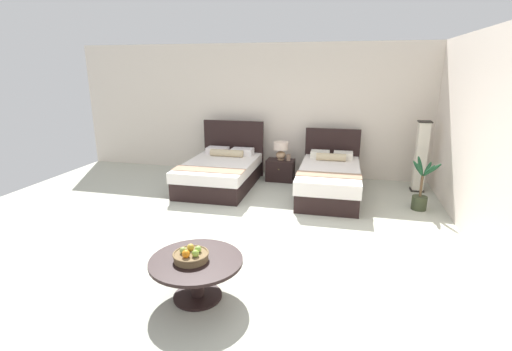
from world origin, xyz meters
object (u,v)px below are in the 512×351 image
at_px(nightstand, 280,170).
at_px(coffee_table, 196,269).
at_px(bed_near_window, 221,172).
at_px(table_lamp, 281,149).
at_px(fruit_bowl, 191,255).
at_px(potted_palm, 421,192).
at_px(vase, 288,157).
at_px(floor_lamp_corner, 421,157).
at_px(bed_near_corner, 329,179).

distance_m(nightstand, coffee_table, 4.49).
height_order(bed_near_window, table_lamp, bed_near_window).
bearing_deg(bed_near_window, fruit_bowl, -75.37).
relative_size(coffee_table, fruit_bowl, 2.61).
bearing_deg(nightstand, potted_palm, -23.35).
relative_size(vase, fruit_bowl, 0.38).
xyz_separation_m(coffee_table, floor_lamp_corner, (2.87, 4.45, 0.36)).
distance_m(bed_near_corner, fruit_bowl, 3.99).
height_order(vase, coffee_table, vase).
height_order(nightstand, vase, vase).
distance_m(fruit_bowl, floor_lamp_corner, 5.34).
bearing_deg(bed_near_corner, table_lamp, 145.78).
relative_size(vase, floor_lamp_corner, 0.10).
height_order(bed_near_window, nightstand, bed_near_window).
relative_size(bed_near_window, potted_palm, 2.28).
distance_m(bed_near_corner, floor_lamp_corner, 1.87).
relative_size(table_lamp, fruit_bowl, 1.03).
bearing_deg(potted_palm, fruit_bowl, -129.55).
bearing_deg(coffee_table, nightstand, 89.01).
height_order(fruit_bowl, potted_palm, potted_palm).
height_order(vase, fruit_bowl, vase).
relative_size(fruit_bowl, floor_lamp_corner, 0.27).
bearing_deg(coffee_table, bed_near_window, 105.35).
xyz_separation_m(nightstand, vase, (0.18, -0.04, 0.30)).
bearing_deg(bed_near_window, bed_near_corner, -0.17).
bearing_deg(nightstand, fruit_bowl, -91.56).
height_order(nightstand, coffee_table, nightstand).
height_order(bed_near_corner, floor_lamp_corner, floor_lamp_corner).
bearing_deg(potted_palm, vase, 155.95).
relative_size(coffee_table, potted_palm, 1.06).
height_order(bed_near_corner, table_lamp, bed_near_corner).
bearing_deg(bed_near_corner, potted_palm, -15.28).
height_order(nightstand, potted_palm, potted_palm).
height_order(bed_near_window, potted_palm, bed_near_window).
relative_size(table_lamp, vase, 2.73).
xyz_separation_m(bed_near_corner, table_lamp, (-1.08, 0.74, 0.39)).
bearing_deg(table_lamp, vase, -18.79).
bearing_deg(floor_lamp_corner, fruit_bowl, -123.07).
bearing_deg(vase, bed_near_corner, -36.73).
xyz_separation_m(nightstand, fruit_bowl, (-0.12, -4.51, 0.27)).
distance_m(table_lamp, potted_palm, 2.93).
bearing_deg(table_lamp, bed_near_corner, -34.22).
height_order(table_lamp, coffee_table, table_lamp).
distance_m(bed_near_corner, table_lamp, 1.37).
relative_size(bed_near_window, vase, 14.80).
distance_m(bed_near_window, fruit_bowl, 3.94).
bearing_deg(bed_near_corner, floor_lamp_corner, 21.56).
relative_size(table_lamp, coffee_table, 0.40).
distance_m(fruit_bowl, potted_palm, 4.37).
xyz_separation_m(floor_lamp_corner, potted_palm, (-0.13, -1.10, -0.37)).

